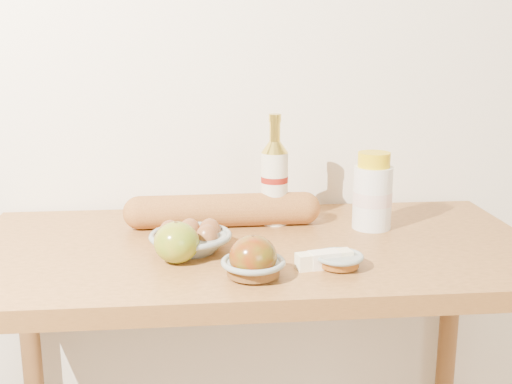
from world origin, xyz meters
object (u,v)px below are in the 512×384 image
bourbon_bottle (275,180)px  cream_bottle (373,193)px  table (255,298)px  baguette (223,210)px  egg_bowl (191,239)px

bourbon_bottle → cream_bottle: 0.22m
table → cream_bottle: (0.28, 0.09, 0.20)m
cream_bottle → baguette: cream_bottle is taller
table → bourbon_bottle: size_ratio=4.68×
table → baguette: baguette is taller
cream_bottle → baguette: (-0.34, 0.05, -0.04)m
table → cream_bottle: 0.35m
bourbon_bottle → baguette: 0.14m
baguette → cream_bottle: bearing=-8.3°
bourbon_bottle → egg_bowl: (-0.19, -0.18, -0.08)m
bourbon_bottle → cream_bottle: bearing=-2.9°
table → egg_bowl: 0.20m
cream_bottle → baguette: 0.34m
cream_bottle → egg_bowl: bearing=-147.1°
bourbon_bottle → baguette: (-0.12, -0.01, -0.07)m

